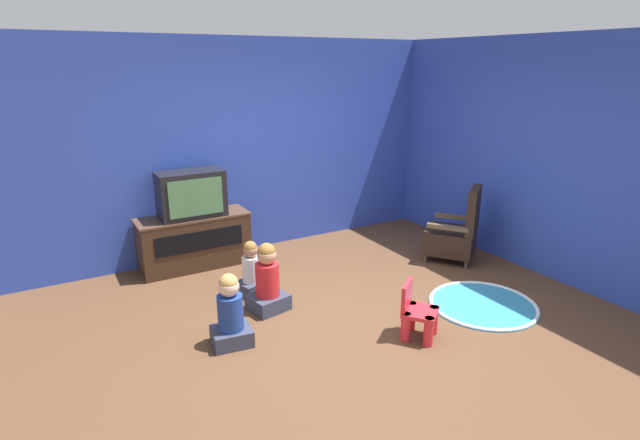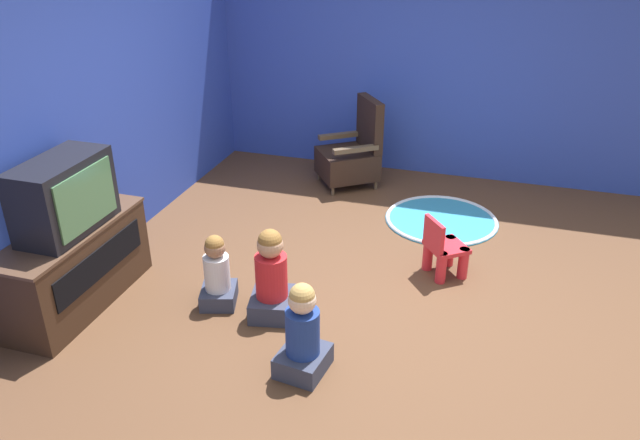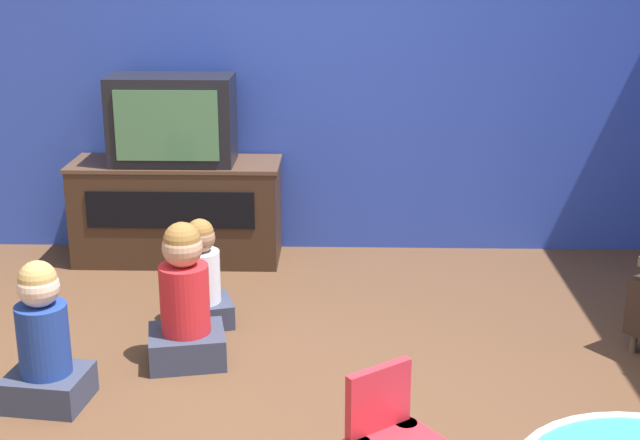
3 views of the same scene
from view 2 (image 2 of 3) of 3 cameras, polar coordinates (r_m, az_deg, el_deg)
name	(u,v)px [view 2 (image 2 of 3)]	position (r m, az deg, el deg)	size (l,w,h in m)	color
ground_plane	(368,287)	(5.11, 4.38, -6.12)	(30.00, 30.00, 0.00)	brown
wall_back	(77,105)	(5.41, -21.37, 9.74)	(5.71, 0.12, 2.70)	#2D47B2
wall_right	(454,55)	(7.03, 12.12, 14.54)	(0.12, 5.46, 2.70)	#2D47B2
tv_cabinet	(75,265)	(5.09, -21.47, -3.87)	(1.32, 0.48, 0.65)	#382316
television	(64,196)	(4.82, -22.37, 2.07)	(0.76, 0.39, 0.55)	black
black_armchair	(352,154)	(6.85, 2.97, 6.05)	(0.78, 0.79, 0.95)	brown
yellow_kid_chair	(444,252)	(5.27, 11.23, -2.87)	(0.42, 0.42, 0.52)	red
play_mat	(441,220)	(6.25, 11.03, 0.04)	(1.10, 1.10, 0.04)	teal
child_watching_left	(217,275)	(4.84, -9.39, -4.95)	(0.37, 0.34, 0.59)	#33384C
child_watching_center	(303,334)	(4.10, -1.60, -10.42)	(0.38, 0.34, 0.67)	#33384C
child_watching_right	(271,279)	(4.64, -4.46, -5.36)	(0.42, 0.39, 0.71)	#33384C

